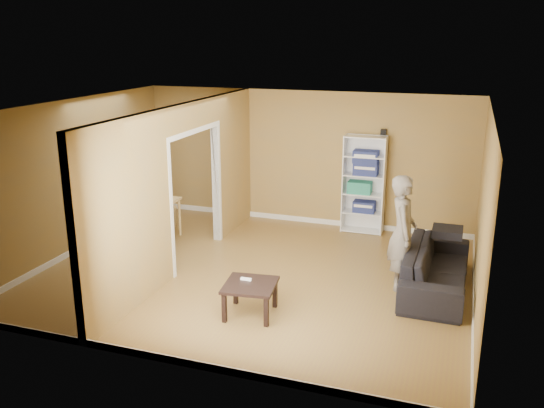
{
  "coord_description": "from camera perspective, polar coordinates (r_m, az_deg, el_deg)",
  "views": [
    {
      "loc": [
        2.95,
        -7.84,
        3.6
      ],
      "look_at": [
        0.2,
        0.2,
        1.1
      ],
      "focal_mm": 38.0,
      "sensor_mm": 36.0,
      "label": 1
    }
  ],
  "objects": [
    {
      "name": "partition",
      "position": [
        9.16,
        -8.73,
        1.67
      ],
      "size": [
        0.22,
        5.5,
        2.6
      ],
      "primitive_type": null,
      "color": "olive",
      "rests_on": "ground"
    },
    {
      "name": "chair_near",
      "position": [
        10.19,
        -14.2,
        -1.8
      ],
      "size": [
        0.57,
        0.57,
        1.01
      ],
      "primitive_type": null,
      "rotation": [
        0.0,
        0.0,
        -0.27
      ],
      "color": "tan",
      "rests_on": "ground"
    },
    {
      "name": "dining_table",
      "position": [
        10.7,
        -12.62,
        0.02
      ],
      "size": [
        1.17,
        0.78,
        0.73
      ],
      "rotation": [
        0.0,
        0.0,
        0.0
      ],
      "color": "tan",
      "rests_on": "ground"
    },
    {
      "name": "sofa",
      "position": [
        8.77,
        16.01,
        -5.53
      ],
      "size": [
        2.23,
        0.98,
        0.84
      ],
      "primitive_type": "imported",
      "rotation": [
        0.0,
        0.0,
        1.55
      ],
      "color": "black",
      "rests_on": "ground"
    },
    {
      "name": "paper_box_navy_c",
      "position": [
        10.75,
        9.29,
        4.68
      ],
      "size": [
        0.45,
        0.29,
        0.23
      ],
      "primitive_type": "cube",
      "color": "#182448",
      "rests_on": "bookshelf"
    },
    {
      "name": "paper_box_teal",
      "position": [
        10.9,
        8.68,
        1.65
      ],
      "size": [
        0.43,
        0.28,
        0.22
      ],
      "primitive_type": "cube",
      "color": "#1A5658",
      "rests_on": "bookshelf"
    },
    {
      "name": "paper_box_navy_a",
      "position": [
        10.98,
        9.12,
        -0.24
      ],
      "size": [
        0.4,
        0.26,
        0.21
      ],
      "primitive_type": "cube",
      "color": "navy",
      "rests_on": "bookshelf"
    },
    {
      "name": "bookshelf",
      "position": [
        10.92,
        9.13,
        1.98
      ],
      "size": [
        0.77,
        0.34,
        1.84
      ],
      "color": "white",
      "rests_on": "ground"
    },
    {
      "name": "room_shell",
      "position": [
        8.68,
        -1.68,
        1.03
      ],
      "size": [
        6.5,
        6.5,
        6.5
      ],
      "color": "olive",
      "rests_on": "ground"
    },
    {
      "name": "game_controller",
      "position": [
        7.77,
        -2.58,
        -7.44
      ],
      "size": [
        0.15,
        0.04,
        0.03
      ],
      "primitive_type": "cube",
      "color": "white",
      "rests_on": "coffee_table"
    },
    {
      "name": "chair_left",
      "position": [
        11.05,
        -15.7,
        -0.38
      ],
      "size": [
        0.61,
        0.61,
        1.05
      ],
      "primitive_type": null,
      "rotation": [
        0.0,
        0.0,
        -1.25
      ],
      "color": "tan",
      "rests_on": "ground"
    },
    {
      "name": "paper_box_navy_b",
      "position": [
        10.8,
        9.28,
        3.46
      ],
      "size": [
        0.44,
        0.29,
        0.23
      ],
      "primitive_type": "cube",
      "color": "navy",
      "rests_on": "bookshelf"
    },
    {
      "name": "coffee_table",
      "position": [
        7.7,
        -2.17,
        -8.36
      ],
      "size": [
        0.67,
        0.67,
        0.45
      ],
      "rotation": [
        0.0,
        0.0,
        0.12
      ],
      "color": "black",
      "rests_on": "ground"
    },
    {
      "name": "chair_far",
      "position": [
        11.17,
        -10.46,
        -0.29
      ],
      "size": [
        0.52,
        0.52,
        0.89
      ],
      "primitive_type": null,
      "rotation": [
        0.0,
        0.0,
        3.49
      ],
      "color": "tan",
      "rests_on": "ground"
    },
    {
      "name": "wall_speaker",
      "position": [
        10.76,
        10.99,
        7.02
      ],
      "size": [
        0.1,
        0.1,
        0.1
      ],
      "primitive_type": "cube",
      "color": "black",
      "rests_on": "room_shell"
    },
    {
      "name": "person",
      "position": [
        8.51,
        12.86,
        -1.82
      ],
      "size": [
        0.81,
        0.68,
        2.0
      ],
      "primitive_type": "imported",
      "rotation": [
        0.0,
        0.0,
        1.74
      ],
      "color": "slate",
      "rests_on": "ground"
    }
  ]
}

